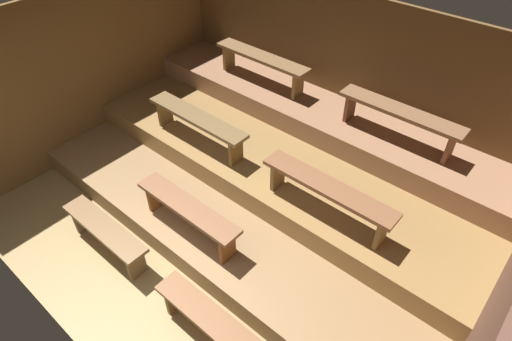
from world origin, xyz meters
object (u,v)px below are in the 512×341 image
object	(u,v)px
bench_middle_left	(197,121)
bench_middle_right	(328,191)
bench_upper_left	(262,61)
bench_upper_right	(400,115)
bench_floor_right	(210,321)
bench_lower_center	(188,211)
bench_floor_left	(105,232)

from	to	relation	value
bench_middle_left	bench_middle_right	bearing A→B (deg)	0.00
bench_upper_left	bench_upper_right	world-z (taller)	same
bench_floor_right	bench_upper_left	world-z (taller)	bench_upper_left
bench_floor_right	bench_lower_center	world-z (taller)	bench_lower_center
bench_middle_right	bench_lower_center	bearing A→B (deg)	-139.15
bench_middle_right	bench_upper_left	distance (m)	2.64
bench_floor_left	bench_middle_right	xyz separation A→B (m)	(1.95, 1.75, 0.63)
bench_upper_right	bench_floor_left	bearing A→B (deg)	-122.39
bench_floor_left	bench_upper_right	bearing A→B (deg)	57.61
bench_middle_right	bench_upper_right	bearing A→B (deg)	86.86
bench_floor_left	bench_middle_left	bearing A→B (deg)	95.14
bench_middle_left	bench_upper_right	world-z (taller)	bench_upper_right
bench_middle_right	bench_upper_right	xyz separation A→B (m)	(0.08, 1.45, 0.31)
bench_upper_left	bench_upper_right	distance (m)	2.26
bench_floor_right	bench_upper_right	size ratio (longest dim) A/B	0.83
bench_lower_center	bench_middle_left	xyz separation A→B (m)	(-0.90, 1.04, 0.31)
bench_lower_center	bench_upper_right	bearing A→B (deg)	62.73
bench_floor_left	bench_upper_right	world-z (taller)	bench_upper_right
bench_middle_right	bench_middle_left	bearing A→B (deg)	180.00
bench_floor_right	bench_upper_right	distance (m)	3.34
bench_floor_left	bench_upper_left	world-z (taller)	bench_upper_left
bench_floor_right	bench_lower_center	size ratio (longest dim) A/B	0.91
bench_middle_left	bench_floor_right	bearing A→B (deg)	-41.88
bench_floor_right	bench_middle_left	size ratio (longest dim) A/B	0.82
bench_floor_left	bench_lower_center	distance (m)	1.07
bench_floor_right	bench_upper_left	size ratio (longest dim) A/B	0.83
bench_floor_left	bench_upper_left	size ratio (longest dim) A/B	0.83
bench_floor_right	bench_lower_center	distance (m)	1.30
bench_upper_left	bench_upper_right	bearing A→B (deg)	0.00
bench_lower_center	bench_floor_left	bearing A→B (deg)	-136.53
bench_lower_center	bench_middle_right	xyz separation A→B (m)	(1.20, 1.04, 0.31)
bench_floor_left	bench_lower_center	xyz separation A→B (m)	(0.74, 0.70, 0.31)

